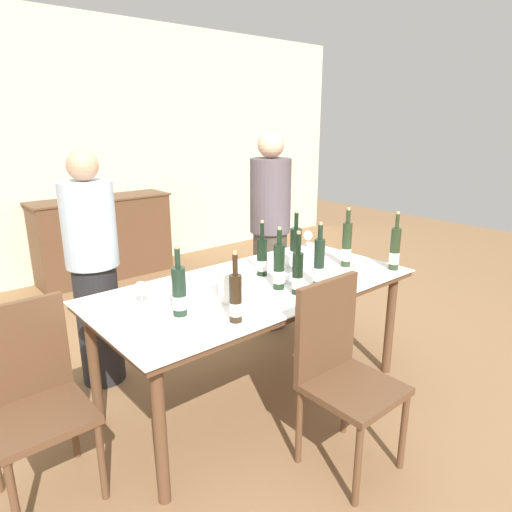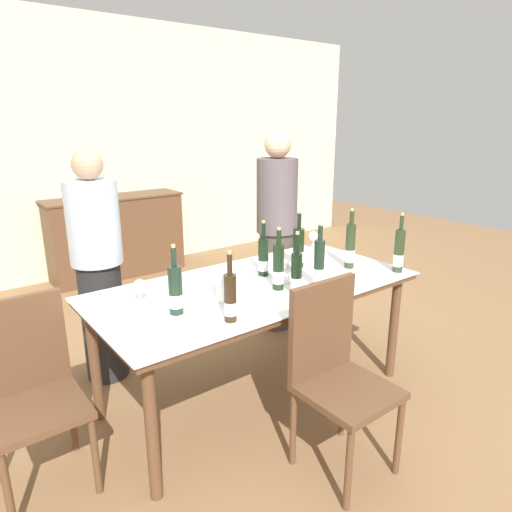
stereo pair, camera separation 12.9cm
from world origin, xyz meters
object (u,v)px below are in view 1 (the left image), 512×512
wine_bottle_4 (279,268)px  dining_table (256,295)px  wine_glass_2 (288,268)px  wine_bottle_2 (319,264)px  ice_bucket (237,283)px  wine_bottle_5 (298,273)px  sideboard_cabinet (104,238)px  person_guest_left (270,233)px  wine_bottle_7 (262,258)px  wine_bottle_0 (179,292)px  wine_bottle_6 (395,250)px  chair_left_end (32,390)px  chair_near_front (340,364)px  wine_glass_1 (141,289)px  wine_bottle_3 (236,299)px  person_host (94,273)px  wine_bottle_8 (296,248)px  wine_glass_0 (308,236)px  wine_bottle_1 (347,246)px

wine_bottle_4 → dining_table: bearing=112.4°
wine_bottle_4 → wine_glass_2: 0.13m
wine_bottle_2 → wine_glass_2: 0.20m
dining_table → ice_bucket: size_ratio=8.79×
wine_bottle_5 → wine_glass_2: (0.09, 0.17, -0.03)m
sideboard_cabinet → person_guest_left: size_ratio=0.91×
wine_bottle_7 → ice_bucket: bearing=-149.6°
wine_bottle_2 → wine_bottle_4: 0.24m
wine_bottle_0 → wine_bottle_6: bearing=-10.8°
wine_bottle_6 → chair_left_end: 2.25m
chair_near_front → person_guest_left: 1.68m
wine_bottle_5 → chair_near_front: (-0.12, -0.43, -0.34)m
wine_bottle_7 → wine_bottle_6: bearing=-32.7°
dining_table → wine_bottle_4: (0.06, -0.14, 0.20)m
wine_glass_1 → chair_near_front: 1.11m
wine_bottle_3 → wine_bottle_4: size_ratio=0.97×
wine_bottle_0 → wine_bottle_2: (0.84, -0.18, 0.02)m
wine_bottle_2 → chair_near_front: (-0.30, -0.43, -0.36)m
wine_glass_2 → chair_near_front: bearing=-109.8°
ice_bucket → wine_bottle_2: wine_bottle_2 is taller
chair_near_front → person_host: (-0.63, 1.53, 0.23)m
chair_near_front → person_guest_left: person_guest_left is taller
wine_bottle_3 → person_host: size_ratio=0.23×
ice_bucket → wine_bottle_4: 0.29m
wine_glass_2 → chair_left_end: (-1.45, 0.19, -0.33)m
wine_bottle_0 → wine_bottle_4: (0.64, -0.05, 0.01)m
wine_bottle_3 → ice_bucket: bearing=50.3°
wine_bottle_5 → wine_glass_1: size_ratio=2.77×
wine_glass_1 → person_guest_left: person_guest_left is taller
wine_glass_1 → chair_near_front: (0.63, -0.86, -0.31)m
wine_bottle_8 → wine_glass_2: 0.34m
ice_bucket → wine_glass_1: bearing=148.9°
wine_bottle_3 → wine_glass_0: size_ratio=2.66×
wine_bottle_5 → wine_bottle_8: 0.51m
wine_bottle_1 → wine_bottle_7: (-0.56, 0.23, -0.03)m
sideboard_cabinet → chair_near_front: (-0.26, -3.58, 0.09)m
wine_bottle_0 → person_guest_left: bearing=31.1°
wine_bottle_4 → sideboard_cabinet: bearing=86.9°
wine_bottle_5 → chair_near_front: 0.56m
wine_bottle_0 → wine_glass_2: size_ratio=2.75×
wine_bottle_0 → wine_bottle_3: bearing=-55.7°
ice_bucket → person_host: (-0.44, 0.93, -0.08)m
sideboard_cabinet → wine_bottle_3: size_ratio=4.15×
sideboard_cabinet → wine_bottle_2: 3.18m
wine_glass_0 → wine_glass_2: bearing=-144.9°
dining_table → wine_bottle_6: size_ratio=5.04×
sideboard_cabinet → person_host: size_ratio=0.96×
wine_bottle_8 → chair_near_front: 1.00m
wine_bottle_0 → chair_left_end: size_ratio=0.40×
wine_bottle_2 → wine_bottle_7: (-0.11, 0.38, -0.02)m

